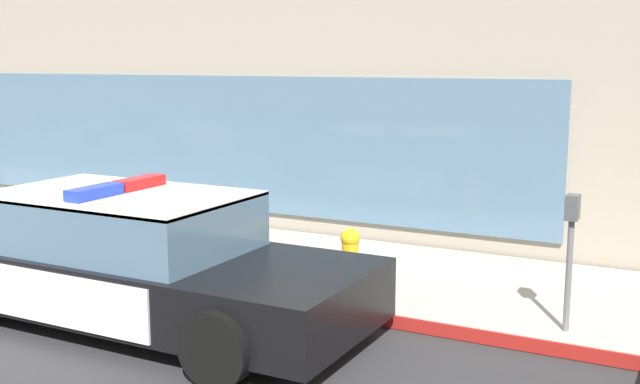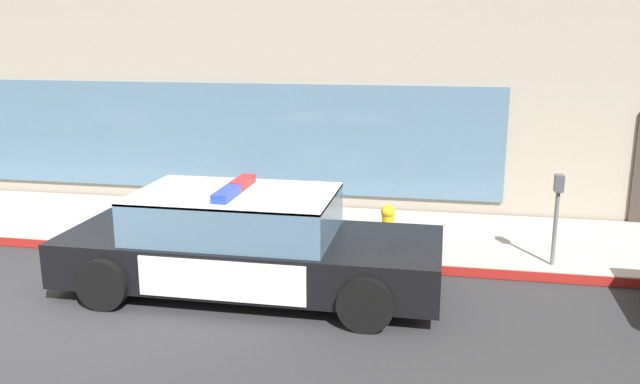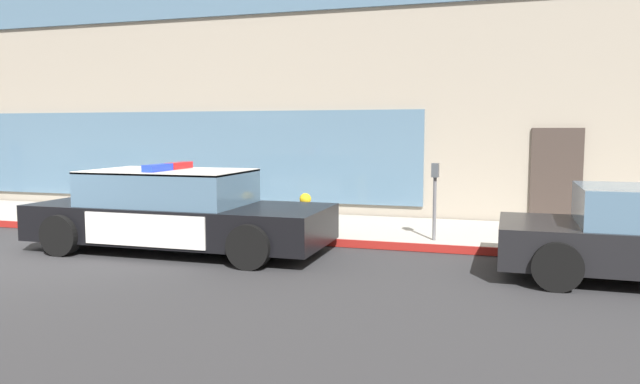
% 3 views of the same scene
% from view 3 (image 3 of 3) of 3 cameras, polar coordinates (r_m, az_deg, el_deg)
% --- Properties ---
extents(ground, '(48.00, 48.00, 0.00)m').
position_cam_3_polar(ground, '(10.85, -27.04, -5.62)').
color(ground, '#303033').
extents(sidewalk, '(48.00, 2.93, 0.15)m').
position_cam_3_polar(sidewalk, '(13.80, -15.97, -2.53)').
color(sidewalk, '#B2ADA3').
rests_on(sidewalk, ground).
extents(curb_red_paint, '(28.80, 0.04, 0.14)m').
position_cam_3_polar(curb_red_paint, '(12.61, -19.62, -3.43)').
color(curb_red_paint, maroon).
rests_on(curb_red_paint, ground).
extents(storefront_building, '(22.33, 9.94, 7.30)m').
position_cam_3_polar(storefront_building, '(18.82, -0.51, 10.79)').
color(storefront_building, gray).
rests_on(storefront_building, ground).
extents(police_cruiser, '(5.08, 2.10, 1.49)m').
position_cam_3_polar(police_cruiser, '(10.42, -13.52, -1.79)').
color(police_cruiser, black).
rests_on(police_cruiser, ground).
extents(fire_hydrant, '(0.34, 0.39, 0.73)m').
position_cam_3_polar(fire_hydrant, '(11.20, -1.39, -2.02)').
color(fire_hydrant, gold).
rests_on(fire_hydrant, sidewalk).
extents(parking_meter, '(0.12, 0.18, 1.34)m').
position_cam_3_polar(parking_meter, '(10.42, 10.95, 0.48)').
color(parking_meter, slate).
rests_on(parking_meter, sidewalk).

